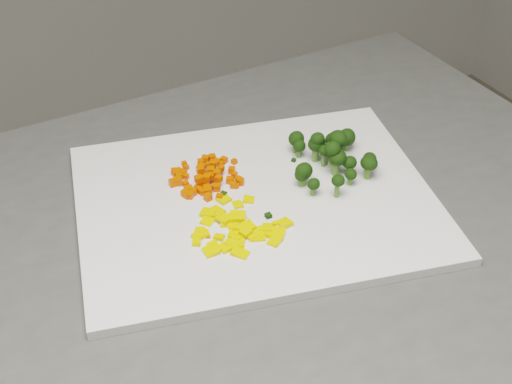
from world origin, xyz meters
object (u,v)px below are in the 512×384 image
cutting_board (256,202)px  broccoli_pile (326,153)px  pepper_pile (238,222)px  carrot_pile (209,170)px

cutting_board → broccoli_pile: broccoli_pile is taller
cutting_board → broccoli_pile: 0.12m
cutting_board → broccoli_pile: bearing=5.0°
broccoli_pile → cutting_board: bearing=-175.0°
pepper_pile → cutting_board: bearing=41.6°
cutting_board → pepper_pile: 0.07m
cutting_board → pepper_pile: size_ratio=3.88×
pepper_pile → broccoli_pile: (0.16, 0.05, 0.02)m
carrot_pile → broccoli_pile: (0.15, -0.06, 0.01)m
pepper_pile → broccoli_pile: 0.17m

